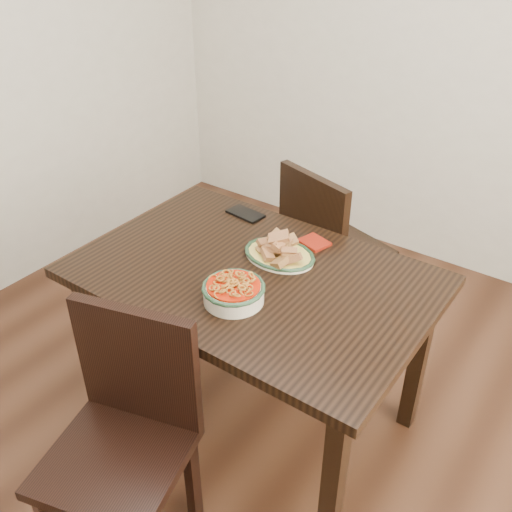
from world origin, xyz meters
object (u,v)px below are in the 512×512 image
Objects in this scene: chair_far at (327,244)px; noodle_bowl at (234,290)px; smartphone at (245,214)px; dining_table at (253,292)px; fish_plate at (280,248)px; chair_near at (127,426)px.

noodle_bowl is at bearing 114.33° from chair_far.
dining_table is at bearing -43.54° from smartphone.
fish_plate is 1.75× the size of smartphone.
chair_near is 0.84m from fish_plate.
chair_near is 4.07× the size of noodle_bowl.
dining_table is at bearing -99.73° from fish_plate.
chair_far reaches higher than dining_table.
chair_far is at bearing 97.40° from noodle_bowl.
fish_plate is at bearing 80.27° from dining_table.
chair_near is at bearing -69.23° from smartphone.
fish_plate reaches higher than smartphone.
noodle_bowl is (0.11, -0.87, 0.29)m from chair_far.
chair_far is (-0.07, 0.70, -0.16)m from dining_table.
dining_table is 1.46× the size of chair_near.
dining_table is 5.94× the size of noodle_bowl.
chair_near is 3.18× the size of fish_plate.
chair_far reaches higher than noodle_bowl.
smartphone is (-0.29, 0.34, 0.09)m from dining_table.
noodle_bowl is 1.37× the size of smartphone.
smartphone is (-0.33, 0.52, -0.04)m from noodle_bowl.
chair_far is 1.34m from chair_near.
dining_table is 0.20m from fish_plate.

